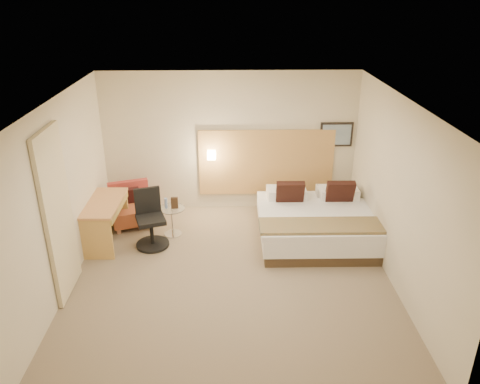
{
  "coord_description": "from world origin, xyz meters",
  "views": [
    {
      "loc": [
        -0.02,
        -6.0,
        4.1
      ],
      "look_at": [
        0.15,
        0.76,
        1.09
      ],
      "focal_mm": 35.0,
      "sensor_mm": 36.0,
      "label": 1
    }
  ],
  "objects_px": {
    "bed": "(316,221)",
    "lounge_chair": "(131,208)",
    "side_table": "(172,220)",
    "desk": "(106,211)",
    "desk_chair": "(151,223)"
  },
  "relations": [
    {
      "from": "bed",
      "to": "lounge_chair",
      "type": "xyz_separation_m",
      "value": [
        -3.33,
        0.63,
        -0.01
      ]
    },
    {
      "from": "bed",
      "to": "side_table",
      "type": "distance_m",
      "value": 2.53
    },
    {
      "from": "bed",
      "to": "desk",
      "type": "relative_size",
      "value": 1.67
    },
    {
      "from": "bed",
      "to": "desk",
      "type": "height_order",
      "value": "bed"
    },
    {
      "from": "bed",
      "to": "desk_chair",
      "type": "height_order",
      "value": "desk_chair"
    },
    {
      "from": "desk",
      "to": "desk_chair",
      "type": "height_order",
      "value": "desk_chair"
    },
    {
      "from": "lounge_chair",
      "to": "desk",
      "type": "height_order",
      "value": "lounge_chair"
    },
    {
      "from": "bed",
      "to": "side_table",
      "type": "relative_size",
      "value": 3.96
    },
    {
      "from": "side_table",
      "to": "desk_chair",
      "type": "height_order",
      "value": "desk_chair"
    },
    {
      "from": "lounge_chair",
      "to": "side_table",
      "type": "relative_size",
      "value": 1.72
    },
    {
      "from": "bed",
      "to": "lounge_chair",
      "type": "height_order",
      "value": "bed"
    },
    {
      "from": "desk",
      "to": "desk_chair",
      "type": "relative_size",
      "value": 1.25
    },
    {
      "from": "desk",
      "to": "desk_chair",
      "type": "bearing_deg",
      "value": -8.95
    },
    {
      "from": "bed",
      "to": "desk_chair",
      "type": "xyz_separation_m",
      "value": [
        -2.84,
        -0.17,
        0.09
      ]
    },
    {
      "from": "desk_chair",
      "to": "bed",
      "type": "bearing_deg",
      "value": 3.46
    }
  ]
}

